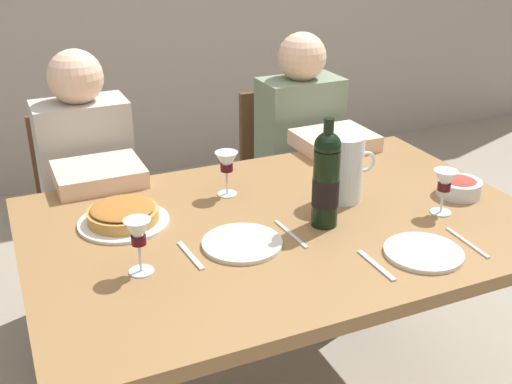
% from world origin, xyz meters
% --- Properties ---
extents(dining_table, '(1.50, 1.00, 0.76)m').
position_xyz_m(dining_table, '(0.00, 0.00, 0.67)').
color(dining_table, olive).
rests_on(dining_table, ground).
extents(wine_bottle, '(0.08, 0.08, 0.33)m').
position_xyz_m(wine_bottle, '(0.10, -0.07, 0.90)').
color(wine_bottle, black).
rests_on(wine_bottle, dining_table).
extents(water_pitcher, '(0.17, 0.12, 0.21)m').
position_xyz_m(water_pitcher, '(0.24, 0.06, 0.85)').
color(water_pitcher, silver).
rests_on(water_pitcher, dining_table).
extents(baked_tart, '(0.27, 0.27, 0.06)m').
position_xyz_m(baked_tart, '(-0.44, 0.18, 0.79)').
color(baked_tart, white).
rests_on(baked_tart, dining_table).
extents(salad_bowl, '(0.14, 0.14, 0.06)m').
position_xyz_m(salad_bowl, '(0.60, -0.06, 0.79)').
color(salad_bowl, silver).
rests_on(salad_bowl, dining_table).
extents(wine_glass_left_diner, '(0.07, 0.07, 0.15)m').
position_xyz_m(wine_glass_left_diner, '(-0.46, -0.11, 0.87)').
color(wine_glass_left_diner, silver).
rests_on(wine_glass_left_diner, dining_table).
extents(wine_glass_right_diner, '(0.07, 0.07, 0.15)m').
position_xyz_m(wine_glass_right_diner, '(-0.09, 0.24, 0.87)').
color(wine_glass_right_diner, silver).
rests_on(wine_glass_right_diner, dining_table).
extents(wine_glass_centre, '(0.07, 0.07, 0.14)m').
position_xyz_m(wine_glass_centre, '(0.46, -0.15, 0.86)').
color(wine_glass_centre, silver).
rests_on(wine_glass_centre, dining_table).
extents(dinner_plate_left_setting, '(0.22, 0.22, 0.01)m').
position_xyz_m(dinner_plate_left_setting, '(-0.17, -0.09, 0.77)').
color(dinner_plate_left_setting, silver).
rests_on(dinner_plate_left_setting, dining_table).
extents(dinner_plate_right_setting, '(0.21, 0.21, 0.01)m').
position_xyz_m(dinner_plate_right_setting, '(0.26, -0.33, 0.77)').
color(dinner_plate_right_setting, silver).
rests_on(dinner_plate_right_setting, dining_table).
extents(fork_left_setting, '(0.03, 0.16, 0.00)m').
position_xyz_m(fork_left_setting, '(-0.32, -0.09, 0.76)').
color(fork_left_setting, silver).
rests_on(fork_left_setting, dining_table).
extents(knife_left_setting, '(0.02, 0.18, 0.00)m').
position_xyz_m(knife_left_setting, '(-0.02, -0.09, 0.76)').
color(knife_left_setting, silver).
rests_on(knife_left_setting, dining_table).
extents(knife_right_setting, '(0.02, 0.18, 0.00)m').
position_xyz_m(knife_right_setting, '(0.41, -0.33, 0.76)').
color(knife_right_setting, silver).
rests_on(knife_right_setting, dining_table).
extents(spoon_right_setting, '(0.01, 0.16, 0.00)m').
position_xyz_m(spoon_right_setting, '(0.11, -0.33, 0.76)').
color(spoon_right_setting, silver).
rests_on(spoon_right_setting, dining_table).
extents(chair_left, '(0.40, 0.40, 0.87)m').
position_xyz_m(chair_left, '(-0.45, 0.91, 0.50)').
color(chair_left, brown).
rests_on(chair_left, ground).
extents(diner_left, '(0.34, 0.50, 1.16)m').
position_xyz_m(diner_left, '(-0.45, 0.68, 0.62)').
color(diner_left, '#B7B2A8').
rests_on(diner_left, ground).
extents(chair_right, '(0.41, 0.41, 0.87)m').
position_xyz_m(chair_right, '(0.45, 0.88, 0.50)').
color(chair_right, brown).
rests_on(chair_right, ground).
extents(diner_right, '(0.34, 0.51, 1.16)m').
position_xyz_m(diner_right, '(0.45, 0.65, 0.62)').
color(diner_right, gray).
rests_on(diner_right, ground).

